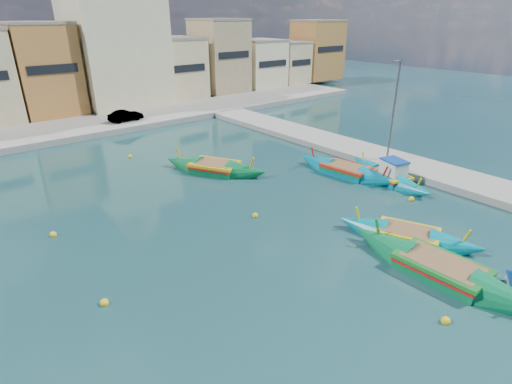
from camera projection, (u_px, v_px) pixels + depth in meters
name	position (u px, v px, depth m)	size (l,w,h in m)	color
ground	(273.00, 288.00, 17.38)	(160.00, 160.00, 0.00)	#113135
east_quay	(465.00, 182.00, 27.78)	(4.00, 70.00, 0.50)	gray
north_quay	(59.00, 131.00, 39.78)	(80.00, 8.00, 0.60)	gray
north_townhouses	(93.00, 70.00, 46.96)	(83.20, 7.87, 10.19)	#CABD8C
church_block	(114.00, 38.00, 47.96)	(10.00, 10.00, 19.10)	beige
quay_street_lamp	(393.00, 110.00, 30.02)	(1.18, 0.16, 8.00)	#595B60
luzzu_turquoise_cabin	(388.00, 176.00, 28.60)	(3.89, 8.26, 2.60)	#0087A1
luzzu_cyan_mid	(346.00, 171.00, 29.66)	(3.06, 8.72, 2.52)	#007E9D
luzzu_green	(215.00, 168.00, 30.12)	(6.08, 8.52, 2.69)	#0A6D37
luzzu_blue_south	(440.00, 271.00, 18.08)	(2.44, 9.55, 2.74)	#0B7643
luzzu_cyan_south	(407.00, 236.00, 20.94)	(4.69, 7.66, 2.34)	#00869B
mooring_buoys	(225.00, 224.00, 22.60)	(19.33, 26.84, 0.36)	yellow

